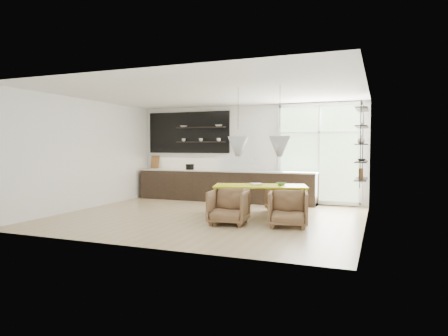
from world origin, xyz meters
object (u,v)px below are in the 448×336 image
at_px(armchair_back_left, 234,200).
at_px(wire_stool, 214,203).
at_px(dining_table, 260,187).
at_px(armchair_back_right, 283,198).
at_px(armchair_front_left, 229,207).
at_px(armchair_front_right, 288,209).

bearing_deg(armchair_back_left, wire_stool, 61.30).
relative_size(armchair_back_left, wire_stool, 1.49).
height_order(dining_table, armchair_back_left, dining_table).
bearing_deg(armchair_back_right, dining_table, 44.39).
bearing_deg(armchair_front_left, dining_table, 58.39).
bearing_deg(armchair_front_left, armchair_back_left, 99.52).
xyz_separation_m(armchair_front_left, armchair_front_right, (1.24, 0.20, 0.00)).
distance_m(armchair_back_right, armchair_front_left, 2.00).
distance_m(dining_table, armchair_back_left, 1.09).
xyz_separation_m(armchair_back_left, wire_stool, (-0.26, -0.65, -0.02)).
xyz_separation_m(dining_table, armchair_front_left, (-0.43, -0.91, -0.34)).
relative_size(dining_table, armchair_front_right, 2.81).
height_order(armchair_front_right, wire_stool, armchair_front_right).
height_order(armchair_back_left, armchair_back_right, armchair_back_right).
height_order(dining_table, wire_stool, dining_table).
distance_m(armchair_back_left, armchair_front_right, 2.10).
relative_size(armchair_back_left, armchair_front_right, 0.88).
bearing_deg(wire_stool, dining_table, 4.37).
height_order(armchair_back_left, armchair_front_right, armchair_front_right).
bearing_deg(armchair_back_right, wire_stool, 8.55).
height_order(dining_table, armchair_front_left, dining_table).
bearing_deg(armchair_back_right, armchair_front_left, 41.06).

